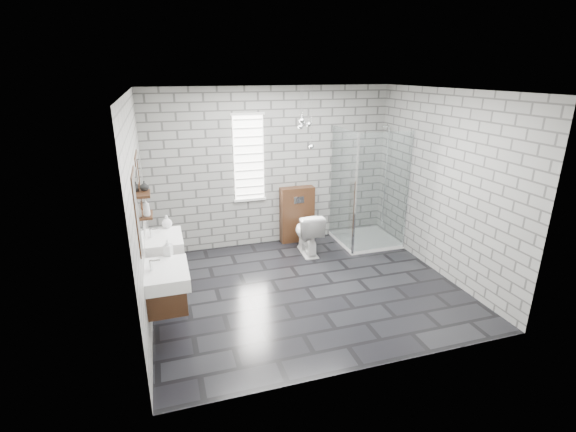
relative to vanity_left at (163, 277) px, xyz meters
name	(u,v)px	position (x,y,z in m)	size (l,w,h in m)	color
floor	(306,288)	(1.91, 0.58, -0.77)	(4.20, 3.60, 0.02)	black
ceiling	(309,89)	(1.91, 0.58, 1.95)	(4.20, 3.60, 0.02)	white
wall_back	(272,168)	(1.91, 2.39, 0.59)	(4.20, 0.02, 2.70)	gray
wall_front	(373,250)	(1.91, -1.23, 0.59)	(4.20, 0.02, 2.70)	gray
wall_left	(139,212)	(-0.20, 0.58, 0.59)	(0.02, 3.60, 2.70)	gray
wall_right	(443,185)	(4.02, 0.58, 0.59)	(0.02, 3.60, 2.70)	gray
vanity_left	(163,277)	(0.00, 0.00, 0.00)	(0.47, 0.70, 1.57)	#432614
vanity_right	(161,243)	(0.00, 1.00, 0.00)	(0.47, 0.70, 1.57)	#432614
shelf_lower	(146,215)	(-0.12, 0.53, 0.56)	(0.14, 0.30, 0.03)	#432614
shelf_upper	(144,194)	(-0.12, 0.53, 0.82)	(0.14, 0.30, 0.03)	#432614
window	(249,158)	(1.51, 2.36, 0.79)	(0.56, 0.05, 1.48)	white
cistern_panel	(297,214)	(2.33, 2.28, -0.26)	(0.60, 0.20, 1.00)	#432614
flush_plate	(299,200)	(2.33, 2.17, 0.04)	(0.18, 0.01, 0.12)	silver
shower_enclosure	(365,217)	(3.41, 1.76, -0.25)	(1.00, 1.00, 2.03)	white
pendant_cluster	(305,128)	(2.34, 1.94, 1.31)	(0.26, 0.22, 0.97)	silver
toilet	(308,233)	(2.33, 1.72, -0.39)	(0.41, 0.71, 0.73)	white
soap_bottle_a	(168,247)	(0.08, 0.36, 0.19)	(0.09, 0.09, 0.20)	#B2B2B2
soap_bottle_b	(167,222)	(0.10, 1.32, 0.18)	(0.14, 0.14, 0.18)	#B2B2B2
soap_bottle_c	(146,207)	(-0.11, 0.45, 0.68)	(0.08, 0.08, 0.21)	#B2B2B2
vase	(144,186)	(-0.11, 0.62, 0.90)	(0.11, 0.11, 0.11)	#B2B2B2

